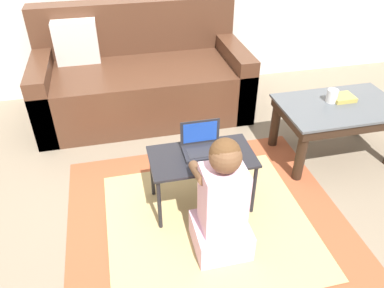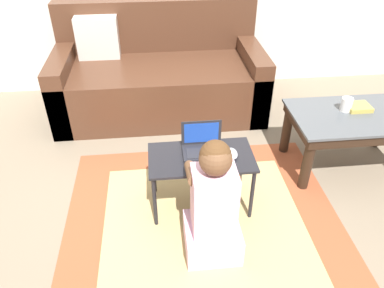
{
  "view_description": "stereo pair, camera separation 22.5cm",
  "coord_description": "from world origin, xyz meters",
  "px_view_note": "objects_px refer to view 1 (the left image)",
  "views": [
    {
      "loc": [
        -0.37,
        -1.79,
        1.75
      ],
      "look_at": [
        0.05,
        0.0,
        0.45
      ],
      "focal_mm": 35.0,
      "sensor_mm": 36.0,
      "label": 1
    },
    {
      "loc": [
        -0.14,
        -1.83,
        1.75
      ],
      "look_at": [
        0.05,
        0.0,
        0.45
      ],
      "focal_mm": 35.0,
      "sensor_mm": 36.0,
      "label": 2
    }
  ],
  "objects_px": {
    "computer_mouse": "(232,151)",
    "book_on_table": "(343,98)",
    "coffee_table": "(338,114)",
    "laptop_desk": "(202,162)",
    "couch": "(141,78)",
    "person_seated": "(222,205)",
    "laptop": "(202,147)",
    "cup_on_table": "(332,96)"
  },
  "relations": [
    {
      "from": "computer_mouse",
      "to": "book_on_table",
      "type": "height_order",
      "value": "book_on_table"
    },
    {
      "from": "coffee_table",
      "to": "computer_mouse",
      "type": "bearing_deg",
      "value": -160.45
    },
    {
      "from": "laptop_desk",
      "to": "computer_mouse",
      "type": "xyz_separation_m",
      "value": [
        0.19,
        -0.02,
        0.06
      ]
    },
    {
      "from": "couch",
      "to": "coffee_table",
      "type": "relative_size",
      "value": 2.09
    },
    {
      "from": "computer_mouse",
      "to": "book_on_table",
      "type": "bearing_deg",
      "value": 22.0
    },
    {
      "from": "coffee_table",
      "to": "laptop_desk",
      "type": "height_order",
      "value": "coffee_table"
    },
    {
      "from": "computer_mouse",
      "to": "person_seated",
      "type": "bearing_deg",
      "value": -115.35
    },
    {
      "from": "coffee_table",
      "to": "person_seated",
      "type": "bearing_deg",
      "value": -148.09
    },
    {
      "from": "couch",
      "to": "computer_mouse",
      "type": "relative_size",
      "value": 16.23
    },
    {
      "from": "computer_mouse",
      "to": "book_on_table",
      "type": "xyz_separation_m",
      "value": [
        0.97,
        0.39,
        0.04
      ]
    },
    {
      "from": "coffee_table",
      "to": "couch",
      "type": "bearing_deg",
      "value": 141.69
    },
    {
      "from": "computer_mouse",
      "to": "laptop_desk",
      "type": "bearing_deg",
      "value": 175.33
    },
    {
      "from": "laptop",
      "to": "computer_mouse",
      "type": "xyz_separation_m",
      "value": [
        0.17,
        -0.06,
        -0.02
      ]
    },
    {
      "from": "laptop_desk",
      "to": "person_seated",
      "type": "distance_m",
      "value": 0.37
    },
    {
      "from": "laptop",
      "to": "person_seated",
      "type": "xyz_separation_m",
      "value": [
        0.01,
        -0.41,
        -0.1
      ]
    },
    {
      "from": "couch",
      "to": "coffee_table",
      "type": "bearing_deg",
      "value": -38.31
    },
    {
      "from": "coffee_table",
      "to": "person_seated",
      "type": "height_order",
      "value": "person_seated"
    },
    {
      "from": "laptop",
      "to": "person_seated",
      "type": "relative_size",
      "value": 0.33
    },
    {
      "from": "laptop_desk",
      "to": "person_seated",
      "type": "relative_size",
      "value": 0.85
    },
    {
      "from": "laptop",
      "to": "computer_mouse",
      "type": "bearing_deg",
      "value": -18.52
    },
    {
      "from": "couch",
      "to": "cup_on_table",
      "type": "height_order",
      "value": "couch"
    },
    {
      "from": "laptop_desk",
      "to": "cup_on_table",
      "type": "bearing_deg",
      "value": 19.18
    },
    {
      "from": "laptop_desk",
      "to": "computer_mouse",
      "type": "height_order",
      "value": "computer_mouse"
    },
    {
      "from": "person_seated",
      "to": "cup_on_table",
      "type": "relative_size",
      "value": 7.83
    },
    {
      "from": "book_on_table",
      "to": "person_seated",
      "type": "bearing_deg",
      "value": -146.9
    },
    {
      "from": "coffee_table",
      "to": "laptop",
      "type": "bearing_deg",
      "value": -166.16
    },
    {
      "from": "laptop_desk",
      "to": "cup_on_table",
      "type": "xyz_separation_m",
      "value": [
        1.06,
        0.37,
        0.14
      ]
    },
    {
      "from": "couch",
      "to": "book_on_table",
      "type": "bearing_deg",
      "value": -35.39
    },
    {
      "from": "laptop",
      "to": "cup_on_table",
      "type": "height_order",
      "value": "laptop"
    },
    {
      "from": "couch",
      "to": "laptop_desk",
      "type": "relative_size",
      "value": 2.82
    },
    {
      "from": "person_seated",
      "to": "computer_mouse",
      "type": "bearing_deg",
      "value": 64.65
    },
    {
      "from": "person_seated",
      "to": "book_on_table",
      "type": "xyz_separation_m",
      "value": [
        1.14,
        0.74,
        0.13
      ]
    },
    {
      "from": "book_on_table",
      "to": "laptop_desk",
      "type": "bearing_deg",
      "value": -161.92
    },
    {
      "from": "coffee_table",
      "to": "person_seated",
      "type": "relative_size",
      "value": 1.15
    },
    {
      "from": "person_seated",
      "to": "coffee_table",
      "type": "bearing_deg",
      "value": 31.91
    },
    {
      "from": "coffee_table",
      "to": "laptop",
      "type": "height_order",
      "value": "laptop"
    },
    {
      "from": "coffee_table",
      "to": "computer_mouse",
      "type": "distance_m",
      "value": 0.98
    },
    {
      "from": "couch",
      "to": "cup_on_table",
      "type": "relative_size",
      "value": 18.85
    },
    {
      "from": "laptop_desk",
      "to": "cup_on_table",
      "type": "distance_m",
      "value": 1.13
    },
    {
      "from": "laptop_desk",
      "to": "laptop",
      "type": "bearing_deg",
      "value": 73.09
    },
    {
      "from": "couch",
      "to": "person_seated",
      "type": "bearing_deg",
      "value": -82.22
    },
    {
      "from": "laptop_desk",
      "to": "couch",
      "type": "bearing_deg",
      "value": 99.03
    }
  ]
}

